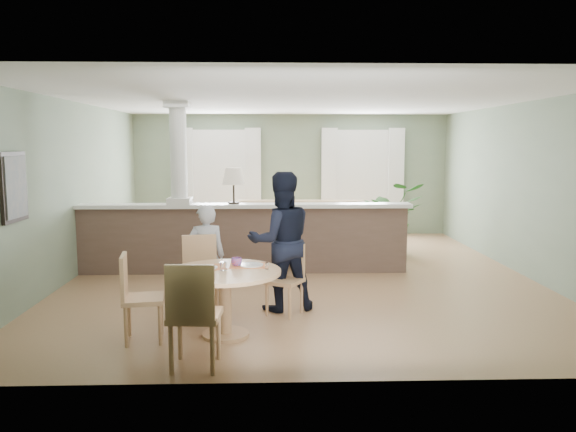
{
  "coord_description": "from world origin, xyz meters",
  "views": [
    {
      "loc": [
        -0.48,
        -8.63,
        2.05
      ],
      "look_at": [
        -0.23,
        -1.0,
        1.07
      ],
      "focal_mm": 35.0,
      "sensor_mm": 36.0,
      "label": 1
    }
  ],
  "objects_px": {
    "chair_far_boy": "(200,272)",
    "chair_near": "(193,311)",
    "sofa": "(301,228)",
    "houseplant": "(390,217)",
    "child_person": "(206,256)",
    "chair_far_man": "(287,275)",
    "man_person": "(281,241)",
    "chair_side": "(136,294)",
    "dining_table": "(225,284)"
  },
  "relations": [
    {
      "from": "sofa",
      "to": "houseplant",
      "type": "xyz_separation_m",
      "value": [
        1.69,
        0.06,
        0.19
      ]
    },
    {
      "from": "child_person",
      "to": "man_person",
      "type": "distance_m",
      "value": 0.97
    },
    {
      "from": "chair_far_man",
      "to": "chair_side",
      "type": "distance_m",
      "value": 1.86
    },
    {
      "from": "child_person",
      "to": "chair_near",
      "type": "bearing_deg",
      "value": 81.92
    },
    {
      "from": "chair_far_boy",
      "to": "chair_far_man",
      "type": "height_order",
      "value": "chair_far_boy"
    },
    {
      "from": "chair_far_boy",
      "to": "chair_near",
      "type": "xyz_separation_m",
      "value": [
        0.15,
        -1.71,
        0.03
      ]
    },
    {
      "from": "chair_far_man",
      "to": "chair_near",
      "type": "relative_size",
      "value": 0.84
    },
    {
      "from": "man_person",
      "to": "chair_far_man",
      "type": "bearing_deg",
      "value": 100.12
    },
    {
      "from": "child_person",
      "to": "man_person",
      "type": "relative_size",
      "value": 0.76
    },
    {
      "from": "chair_far_boy",
      "to": "man_person",
      "type": "relative_size",
      "value": 0.56
    },
    {
      "from": "chair_near",
      "to": "child_person",
      "type": "relative_size",
      "value": 0.77
    },
    {
      "from": "sofa",
      "to": "chair_side",
      "type": "bearing_deg",
      "value": -109.67
    },
    {
      "from": "sofa",
      "to": "chair_near",
      "type": "distance_m",
      "value": 5.63
    },
    {
      "from": "sofa",
      "to": "chair_far_boy",
      "type": "xyz_separation_m",
      "value": [
        -1.42,
        -3.78,
        0.04
      ]
    },
    {
      "from": "houseplant",
      "to": "chair_far_man",
      "type": "height_order",
      "value": "houseplant"
    },
    {
      "from": "child_person",
      "to": "man_person",
      "type": "bearing_deg",
      "value": 162.09
    },
    {
      "from": "chair_side",
      "to": "chair_far_man",
      "type": "bearing_deg",
      "value": -68.37
    },
    {
      "from": "houseplant",
      "to": "sofa",
      "type": "bearing_deg",
      "value": -177.98
    },
    {
      "from": "dining_table",
      "to": "chair_side",
      "type": "xyz_separation_m",
      "value": [
        -0.91,
        -0.13,
        -0.07
      ]
    },
    {
      "from": "dining_table",
      "to": "child_person",
      "type": "relative_size",
      "value": 0.92
    },
    {
      "from": "houseplant",
      "to": "chair_far_boy",
      "type": "xyz_separation_m",
      "value": [
        -3.11,
        -3.84,
        -0.14
      ]
    },
    {
      "from": "chair_side",
      "to": "dining_table",
      "type": "bearing_deg",
      "value": -90.84
    },
    {
      "from": "chair_near",
      "to": "man_person",
      "type": "distance_m",
      "value": 2.09
    },
    {
      "from": "sofa",
      "to": "houseplant",
      "type": "distance_m",
      "value": 1.7
    },
    {
      "from": "chair_far_boy",
      "to": "chair_far_man",
      "type": "bearing_deg",
      "value": -8.18
    },
    {
      "from": "chair_side",
      "to": "man_person",
      "type": "xyz_separation_m",
      "value": [
        1.53,
        1.1,
        0.35
      ]
    },
    {
      "from": "man_person",
      "to": "dining_table",
      "type": "bearing_deg",
      "value": 44.21
    },
    {
      "from": "chair_far_boy",
      "to": "man_person",
      "type": "height_order",
      "value": "man_person"
    },
    {
      "from": "sofa",
      "to": "chair_far_man",
      "type": "relative_size",
      "value": 3.9
    },
    {
      "from": "dining_table",
      "to": "chair_side",
      "type": "bearing_deg",
      "value": -171.97
    },
    {
      "from": "houseplant",
      "to": "chair_side",
      "type": "relative_size",
      "value": 1.46
    },
    {
      "from": "chair_near",
      "to": "man_person",
      "type": "height_order",
      "value": "man_person"
    },
    {
      "from": "sofa",
      "to": "chair_far_boy",
      "type": "distance_m",
      "value": 4.04
    },
    {
      "from": "dining_table",
      "to": "houseplant",
      "type": "bearing_deg",
      "value": 59.27
    },
    {
      "from": "sofa",
      "to": "child_person",
      "type": "distance_m",
      "value": 3.75
    },
    {
      "from": "houseplant",
      "to": "child_person",
      "type": "xyz_separation_m",
      "value": [
        -3.07,
        -3.54,
        -0.02
      ]
    },
    {
      "from": "chair_far_man",
      "to": "chair_side",
      "type": "height_order",
      "value": "chair_side"
    },
    {
      "from": "child_person",
      "to": "chair_side",
      "type": "bearing_deg",
      "value": 52.84
    },
    {
      "from": "sofa",
      "to": "houseplant",
      "type": "relative_size",
      "value": 2.47
    },
    {
      "from": "sofa",
      "to": "chair_far_man",
      "type": "height_order",
      "value": "sofa"
    },
    {
      "from": "houseplant",
      "to": "chair_far_man",
      "type": "distance_m",
      "value": 4.34
    },
    {
      "from": "chair_far_boy",
      "to": "chair_near",
      "type": "relative_size",
      "value": 0.95
    },
    {
      "from": "child_person",
      "to": "chair_far_man",
      "type": "bearing_deg",
      "value": 153.87
    },
    {
      "from": "dining_table",
      "to": "man_person",
      "type": "distance_m",
      "value": 1.18
    },
    {
      "from": "chair_near",
      "to": "dining_table",
      "type": "bearing_deg",
      "value": -99.79
    },
    {
      "from": "houseplant",
      "to": "chair_far_man",
      "type": "relative_size",
      "value": 1.58
    },
    {
      "from": "houseplant",
      "to": "child_person",
      "type": "height_order",
      "value": "houseplant"
    },
    {
      "from": "chair_far_boy",
      "to": "chair_near",
      "type": "distance_m",
      "value": 1.71
    },
    {
      "from": "chair_far_man",
      "to": "sofa",
      "type": "bearing_deg",
      "value": 114.05
    },
    {
      "from": "houseplant",
      "to": "chair_near",
      "type": "height_order",
      "value": "houseplant"
    }
  ]
}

